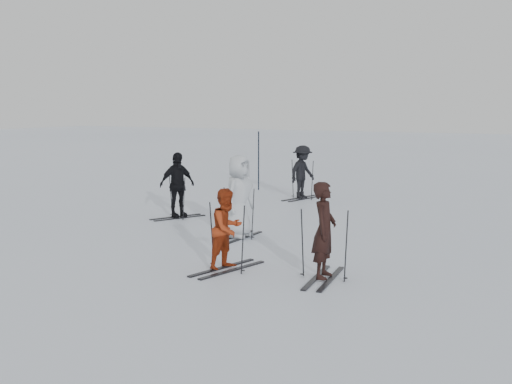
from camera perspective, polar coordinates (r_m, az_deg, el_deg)
ground at (r=15.06m, az=-1.77°, el=-4.23°), size 120.00×120.00×0.00m
skier_near_dark at (r=11.58m, az=6.08°, el=-3.53°), size 0.50×0.68×1.74m
skier_red at (r=12.19m, az=-2.59°, el=-3.41°), size 0.74×0.86×1.54m
skier_grey at (r=15.08m, az=-1.53°, el=-0.46°), size 0.65×0.97×1.94m
skier_uphill_left at (r=17.88m, az=-7.02°, el=0.55°), size 0.86×1.14×1.80m
skier_uphill_far at (r=21.46m, az=4.15°, el=1.73°), size 0.90×1.26×1.76m
skis_near_dark at (r=11.62m, az=6.07°, el=-4.55°), size 1.92×1.18×1.32m
skis_red at (r=12.21m, az=-2.59°, el=-3.90°), size 1.98×1.35×1.32m
skis_grey at (r=15.14m, az=-1.52°, el=-1.79°), size 1.72×0.95×1.23m
skis_uphill_left at (r=17.92m, az=-7.01°, el=-0.40°), size 1.86×1.51×1.20m
skis_uphill_far at (r=21.48m, az=4.14°, el=1.18°), size 2.02×1.38×1.34m
piste_marker at (r=23.61m, az=0.23°, el=2.80°), size 0.06×0.06×2.16m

